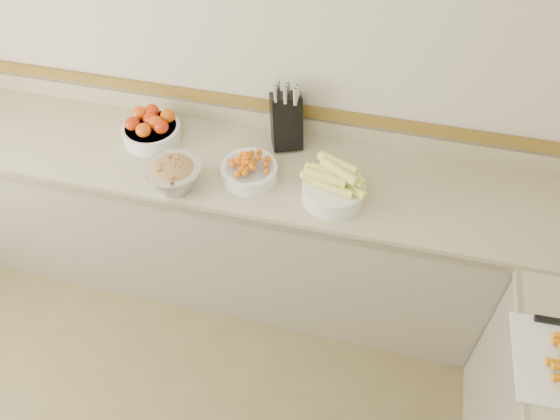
% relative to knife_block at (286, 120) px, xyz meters
% --- Properties ---
extents(back_wall, '(4.00, 0.00, 4.00)m').
position_rel_knife_block_xyz_m(back_wall, '(-0.25, 0.10, 0.26)').
color(back_wall, beige).
rests_on(back_wall, ground_plane).
extents(counter_back, '(4.00, 0.65, 1.08)m').
position_rel_knife_block_xyz_m(counter_back, '(-0.25, -0.22, -0.59)').
color(counter_back, tan).
rests_on(counter_back, ground_plane).
extents(knife_block, '(0.20, 0.22, 0.36)m').
position_rel_knife_block_xyz_m(knife_block, '(0.00, 0.00, 0.00)').
color(knife_block, black).
rests_on(knife_block, counter_back).
extents(tomato_bowl, '(0.30, 0.30, 0.15)m').
position_rel_knife_block_xyz_m(tomato_bowl, '(-0.67, -0.13, -0.08)').
color(tomato_bowl, silver).
rests_on(tomato_bowl, counter_back).
extents(cherry_tomato_bowl, '(0.27, 0.27, 0.14)m').
position_rel_knife_block_xyz_m(cherry_tomato_bowl, '(-0.11, -0.29, -0.09)').
color(cherry_tomato_bowl, silver).
rests_on(cherry_tomato_bowl, counter_back).
extents(corn_bowl, '(0.32, 0.29, 0.21)m').
position_rel_knife_block_xyz_m(corn_bowl, '(0.30, -0.33, -0.07)').
color(corn_bowl, silver).
rests_on(corn_bowl, counter_back).
extents(rhubarb_bowl, '(0.26, 0.26, 0.15)m').
position_rel_knife_block_xyz_m(rhubarb_bowl, '(-0.43, -0.43, -0.07)').
color(rhubarb_bowl, '#B2B2BA').
rests_on(rhubarb_bowl, counter_back).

